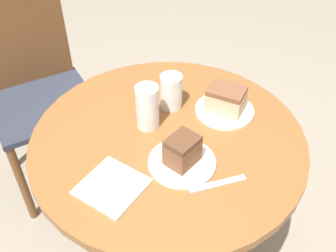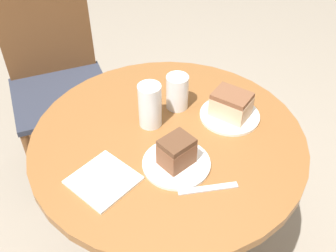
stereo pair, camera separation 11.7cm
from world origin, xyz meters
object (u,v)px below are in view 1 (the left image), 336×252
(glass_water, at_px, (148,109))
(cake_slice_near, at_px, (182,151))
(glass_lemonade, at_px, (171,93))
(plate_near, at_px, (182,162))
(cake_slice_far, at_px, (226,99))
(chair, at_px, (37,88))
(plate_far, at_px, (224,110))

(glass_water, bearing_deg, cake_slice_near, -98.81)
(glass_lemonade, height_order, glass_water, glass_water)
(plate_near, bearing_deg, glass_water, 81.19)
(plate_near, relative_size, glass_lemonade, 1.64)
(cake_slice_far, xyz_separation_m, glass_lemonade, (-0.11, 0.14, 0.00))
(plate_near, xyz_separation_m, cake_slice_far, (0.26, 0.08, 0.05))
(cake_slice_far, distance_m, glass_lemonade, 0.18)
(chair, relative_size, cake_slice_near, 9.69)
(cake_slice_near, relative_size, glass_water, 0.68)
(chair, height_order, plate_far, chair)
(chair, distance_m, glass_water, 0.77)
(chair, bearing_deg, glass_water, -72.54)
(chair, relative_size, glass_lemonade, 8.17)
(cake_slice_near, distance_m, glass_lemonade, 0.27)
(plate_near, bearing_deg, cake_slice_near, 45.00)
(plate_near, height_order, glass_water, glass_water)
(plate_near, distance_m, cake_slice_far, 0.28)
(chair, xyz_separation_m, cake_slice_near, (0.05, -0.90, 0.27))
(plate_far, relative_size, glass_water, 1.33)
(cake_slice_far, height_order, glass_lemonade, glass_lemonade)
(cake_slice_near, xyz_separation_m, glass_water, (0.03, 0.19, 0.01))
(plate_far, bearing_deg, cake_slice_near, -162.20)
(chair, distance_m, plate_far, 0.91)
(plate_far, bearing_deg, plate_near, -162.20)
(plate_near, distance_m, glass_water, 0.20)
(chair, distance_m, cake_slice_near, 0.94)
(plate_far, height_order, cake_slice_far, cake_slice_far)
(plate_near, height_order, cake_slice_near, cake_slice_near)
(plate_far, xyz_separation_m, glass_lemonade, (-0.11, 0.14, 0.05))
(glass_lemonade, bearing_deg, plate_near, -123.93)
(chair, height_order, cake_slice_far, chair)
(chair, bearing_deg, cake_slice_far, -58.24)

